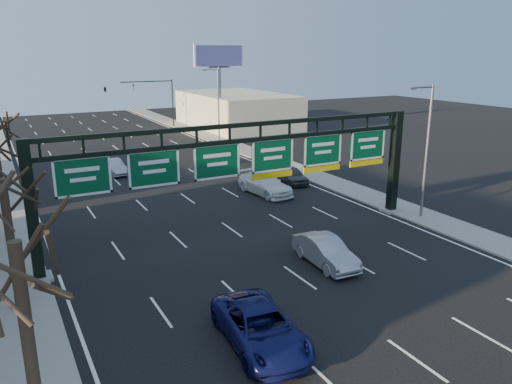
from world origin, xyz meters
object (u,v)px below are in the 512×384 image
car_white_wagon (265,184)px  car_blue_suv (260,327)px  sign_gantry (248,166)px  car_silver_sedan (325,251)px

car_white_wagon → car_blue_suv: bearing=-126.8°
sign_gantry → car_blue_suv: 12.06m
car_silver_sedan → car_blue_suv: bearing=-140.6°
car_blue_suv → car_white_wagon: car_white_wagon is taller
sign_gantry → car_white_wagon: size_ratio=4.44×
car_blue_suv → car_silver_sedan: 8.45m
car_blue_suv → car_silver_sedan: size_ratio=1.21×
sign_gantry → car_white_wagon: (5.83, 8.32, -3.83)m
sign_gantry → car_silver_sedan: bearing=-69.9°
sign_gantry → car_blue_suv: (-4.84, -10.35, -3.86)m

